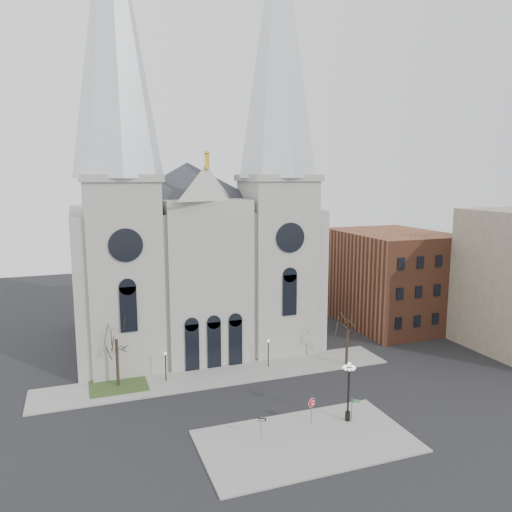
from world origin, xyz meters
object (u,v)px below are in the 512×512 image
object	(u,v)px
one_way_sign	(261,424)
street_name_sign	(353,407)
globe_lamp	(349,384)
stop_sign	(311,405)

from	to	relation	value
one_way_sign	street_name_sign	size ratio (longest dim) A/B	0.92
street_name_sign	globe_lamp	bearing A→B (deg)	-169.05
globe_lamp	one_way_sign	size ratio (longest dim) A/B	2.91
stop_sign	globe_lamp	size ratio (longest dim) A/B	0.45
globe_lamp	street_name_sign	distance (m)	2.32
globe_lamp	street_name_sign	size ratio (longest dim) A/B	2.67
globe_lamp	one_way_sign	distance (m)	8.81
one_way_sign	stop_sign	bearing A→B (deg)	29.05
one_way_sign	street_name_sign	xyz separation A→B (m)	(8.98, 0.11, -0.07)
stop_sign	globe_lamp	distance (m)	3.89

